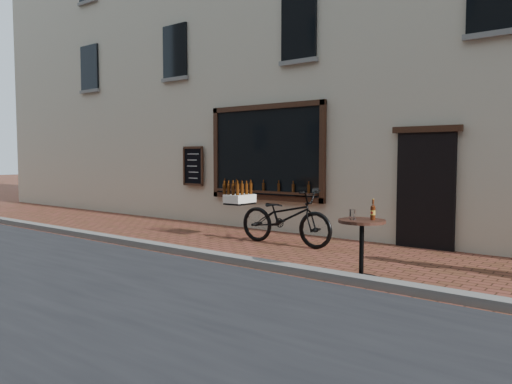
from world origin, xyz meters
The scene contains 5 objects.
ground centered at (0.00, 0.00, 0.00)m, with size 90.00×90.00×0.00m, color brown.
kerb centered at (0.00, 0.20, 0.06)m, with size 90.00×0.25×0.12m, color slate.
shop_building centered at (0.00, 6.50, 5.00)m, with size 28.00×6.20×10.00m.
cargo_bicycle centered at (-0.44, 2.11, 0.56)m, with size 2.50×0.77×1.18m.
bistro_table centered at (2.06, 0.49, 0.61)m, with size 0.67×0.67×1.14m.
Camera 1 is at (5.22, -5.92, 1.73)m, focal length 35.00 mm.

